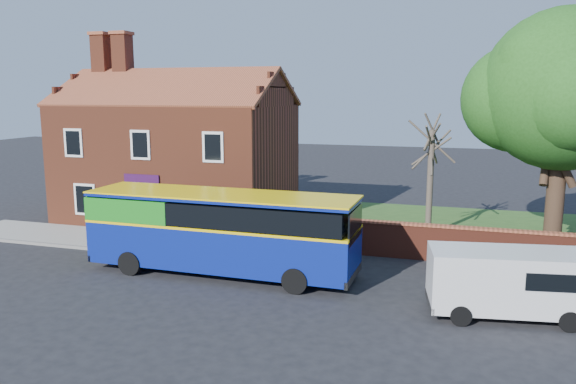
% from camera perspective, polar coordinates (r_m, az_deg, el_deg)
% --- Properties ---
extents(ground, '(120.00, 120.00, 0.00)m').
position_cam_1_polar(ground, '(20.57, -8.44, -10.53)').
color(ground, black).
rests_on(ground, ground).
extents(pavement, '(18.00, 3.50, 0.12)m').
position_cam_1_polar(pavement, '(28.66, -16.19, -4.76)').
color(pavement, gray).
rests_on(pavement, ground).
extents(kerb, '(18.00, 0.15, 0.14)m').
position_cam_1_polar(kerb, '(27.27, -18.20, -5.60)').
color(kerb, slate).
rests_on(kerb, ground).
extents(grass_strip, '(26.00, 12.00, 0.04)m').
position_cam_1_polar(grass_strip, '(31.49, 25.03, -4.08)').
color(grass_strip, '#426B28').
rests_on(grass_strip, ground).
extents(shop_building, '(12.30, 8.13, 10.50)m').
position_cam_1_polar(shop_building, '(32.92, -11.03, 3.27)').
color(shop_building, brown).
rests_on(shop_building, ground).
extents(boundary_wall, '(22.00, 0.38, 1.60)m').
position_cam_1_polar(boundary_wall, '(25.55, 26.93, -5.52)').
color(boundary_wall, maroon).
rests_on(boundary_wall, ground).
extents(bus, '(10.86, 2.94, 3.29)m').
position_cam_1_polar(bus, '(22.63, -7.56, -3.64)').
color(bus, navy).
rests_on(bus, ground).
extents(van_near, '(5.27, 2.76, 2.20)m').
position_cam_1_polar(van_near, '(19.61, 21.58, -8.36)').
color(van_near, silver).
rests_on(van_near, ground).
extents(large_tree, '(8.89, 7.03, 10.85)m').
position_cam_1_polar(large_tree, '(27.62, 26.34, 8.84)').
color(large_tree, black).
rests_on(large_tree, ground).
extents(bare_tree, '(2.21, 2.64, 5.90)m').
position_cam_1_polar(bare_tree, '(28.83, 14.25, 1.43)').
color(bare_tree, '#4C4238').
rests_on(bare_tree, ground).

